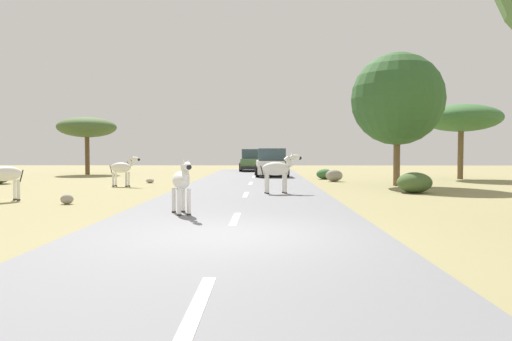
# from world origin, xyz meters

# --- Properties ---
(ground_plane) EXTENTS (90.00, 90.00, 0.00)m
(ground_plane) POSITION_xyz_m (0.00, 0.00, 0.00)
(ground_plane) COLOR #8E8456
(road) EXTENTS (6.00, 64.00, 0.05)m
(road) POSITION_xyz_m (-0.16, 0.00, 0.03)
(road) COLOR slate
(road) RESTS_ON ground_plane
(lane_markings) EXTENTS (0.16, 56.00, 0.01)m
(lane_markings) POSITION_xyz_m (-0.16, -1.00, 0.05)
(lane_markings) COLOR silver
(lane_markings) RESTS_ON road
(zebra_0) EXTENTS (0.78, 1.38, 1.37)m
(zebra_0) POSITION_xyz_m (-1.53, 2.76, 0.87)
(zebra_0) COLOR silver
(zebra_0) RESTS_ON road
(zebra_1) EXTENTS (1.50, 0.56, 1.42)m
(zebra_1) POSITION_xyz_m (-6.00, 12.55, 0.85)
(zebra_1) COLOR silver
(zebra_1) RESTS_ON ground_plane
(zebra_2) EXTENTS (1.57, 0.66, 1.50)m
(zebra_2) POSITION_xyz_m (1.01, 8.56, 0.95)
(zebra_2) COLOR silver
(zebra_2) RESTS_ON road
(zebra_3) EXTENTS (1.09, 1.34, 1.46)m
(zebra_3) POSITION_xyz_m (-7.88, 6.11, 0.87)
(zebra_3) COLOR silver
(zebra_3) RESTS_ON ground_plane
(car_0) EXTENTS (2.10, 4.38, 1.74)m
(car_0) POSITION_xyz_m (-0.48, 28.76, 0.85)
(car_0) COLOR #476B38
(car_0) RESTS_ON road
(car_1) EXTENTS (2.16, 4.41, 1.74)m
(car_1) POSITION_xyz_m (0.92, 20.68, 0.85)
(car_1) COLOR white
(car_1) RESTS_ON road
(tree_0) EXTENTS (4.47, 4.47, 4.32)m
(tree_0) POSITION_xyz_m (11.87, 18.58, 3.52)
(tree_0) COLOR brown
(tree_0) RESTS_ON ground_plane
(tree_4) EXTENTS (4.03, 4.03, 4.01)m
(tree_4) POSITION_xyz_m (-11.94, 23.85, 3.28)
(tree_4) COLOR brown
(tree_4) RESTS_ON ground_plane
(tree_5) EXTENTS (4.27, 4.27, 6.17)m
(tree_5) POSITION_xyz_m (6.68, 13.21, 4.03)
(tree_5) COLOR brown
(tree_5) RESTS_ON ground_plane
(bush_1) EXTENTS (1.33, 1.20, 0.80)m
(bush_1) POSITION_xyz_m (6.30, 9.42, 0.40)
(bush_1) COLOR #425B2D
(bush_1) RESTS_ON ground_plane
(bush_2) EXTENTS (0.98, 0.88, 0.59)m
(bush_2) POSITION_xyz_m (4.00, 18.36, 0.29)
(bush_2) COLOR #386633
(bush_2) RESTS_ON ground_plane
(rock_0) EXTENTS (0.42, 0.36, 0.24)m
(rock_0) POSITION_xyz_m (-5.32, 14.90, 0.12)
(rock_0) COLOR #A89E8C
(rock_0) RESTS_ON ground_plane
(rock_1) EXTENTS (0.39, 0.30, 0.30)m
(rock_1) POSITION_xyz_m (-5.50, 5.36, 0.15)
(rock_1) COLOR gray
(rock_1) RESTS_ON ground_plane
(rock_3) EXTENTS (0.89, 0.64, 0.63)m
(rock_3) POSITION_xyz_m (4.22, 16.23, 0.32)
(rock_3) COLOR gray
(rock_3) RESTS_ON ground_plane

